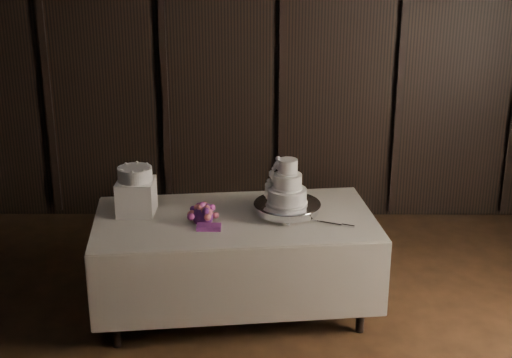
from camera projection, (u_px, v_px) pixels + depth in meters
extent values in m
cube|color=black|center=(282.00, 65.00, 6.63)|extent=(6.04, 0.04, 3.04)
cube|color=beige|center=(235.00, 218.00, 5.07)|extent=(2.08, 1.25, 0.01)
cube|color=white|center=(236.00, 268.00, 5.20)|extent=(1.92, 1.11, 0.71)
cylinder|color=silver|center=(287.00, 209.00, 5.09)|extent=(0.62, 0.62, 0.09)
cylinder|color=white|center=(287.00, 196.00, 5.06)|extent=(0.27, 0.27, 0.11)
cylinder|color=white|center=(288.00, 182.00, 5.02)|extent=(0.20, 0.20, 0.11)
cylinder|color=white|center=(288.00, 167.00, 4.99)|extent=(0.14, 0.14, 0.11)
cube|color=white|center=(136.00, 197.00, 5.10)|extent=(0.26, 0.26, 0.25)
cylinder|color=white|center=(135.00, 174.00, 5.05)|extent=(0.29, 0.29, 0.10)
cube|color=silver|center=(323.00, 222.00, 4.97)|extent=(0.35, 0.17, 0.01)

